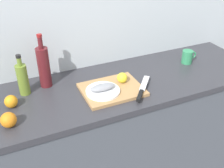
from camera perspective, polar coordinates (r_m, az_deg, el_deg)
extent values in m
cube|color=silver|center=(1.85, -2.54, 14.38)|extent=(3.20, 0.05, 2.50)
cube|color=#4C5159|center=(2.01, 1.55, -11.31)|extent=(2.00, 0.58, 0.86)
cube|color=#333338|center=(1.74, 1.76, -0.33)|extent=(2.00, 0.60, 0.04)
cube|color=tan|center=(1.64, 0.00, -1.19)|extent=(0.37, 0.29, 0.02)
cylinder|color=white|center=(1.59, -1.97, -1.49)|extent=(0.20, 0.20, 0.01)
ellipsoid|color=gray|center=(1.58, -1.99, -0.72)|extent=(0.15, 0.07, 0.04)
cube|color=silver|center=(1.68, 6.92, 0.20)|extent=(0.14, 0.16, 0.00)
cube|color=black|center=(1.56, 5.96, -2.46)|extent=(0.09, 0.10, 0.02)
sphere|color=yellow|center=(1.68, 2.05, 1.33)|extent=(0.07, 0.07, 0.07)
cylinder|color=olive|center=(1.66, -18.43, 0.85)|extent=(0.06, 0.06, 0.19)
cylinder|color=olive|center=(1.60, -19.14, 4.53)|extent=(0.03, 0.03, 0.05)
cylinder|color=black|center=(1.59, -19.34, 5.58)|extent=(0.03, 0.03, 0.02)
cylinder|color=#59191E|center=(1.69, -14.28, 3.41)|extent=(0.07, 0.07, 0.26)
cylinder|color=#59191E|center=(1.62, -15.03, 8.50)|extent=(0.03, 0.03, 0.07)
cylinder|color=maroon|center=(1.60, -15.24, 9.91)|extent=(0.03, 0.03, 0.02)
cylinder|color=#338C59|center=(2.03, 15.71, 5.58)|extent=(0.08, 0.08, 0.10)
torus|color=#338C59|center=(2.06, 16.83, 5.92)|extent=(0.06, 0.01, 0.06)
sphere|color=orange|center=(1.45, -21.17, -7.14)|extent=(0.08, 0.08, 0.08)
sphere|color=orange|center=(1.59, -20.71, -3.49)|extent=(0.07, 0.07, 0.07)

